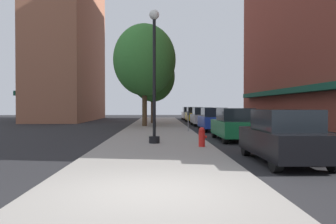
{
  "coord_description": "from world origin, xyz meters",
  "views": [
    {
      "loc": [
        0.14,
        -6.7,
        1.76
      ],
      "look_at": [
        0.7,
        15.47,
        1.39
      ],
      "focal_mm": 37.32,
      "sensor_mm": 36.0,
      "label": 1
    }
  ],
  "objects_px": {
    "car_green": "(235,125)",
    "car_white": "(189,114)",
    "tree_mid": "(153,77)",
    "car_silver": "(202,117)",
    "car_yellow": "(195,115)",
    "parking_meter_near": "(188,119)",
    "car_blue": "(213,120)",
    "fire_hydrant": "(202,137)",
    "tree_near": "(145,60)",
    "lamppost": "(154,74)",
    "car_black": "(284,137)"
  },
  "relations": [
    {
      "from": "car_green",
      "to": "car_blue",
      "type": "bearing_deg",
      "value": 88.66
    },
    {
      "from": "car_silver",
      "to": "car_yellow",
      "type": "xyz_separation_m",
      "value": [
        0.0,
        6.7,
        0.0
      ]
    },
    {
      "from": "fire_hydrant",
      "to": "car_green",
      "type": "relative_size",
      "value": 0.18
    },
    {
      "from": "car_yellow",
      "to": "car_silver",
      "type": "bearing_deg",
      "value": -91.09
    },
    {
      "from": "car_yellow",
      "to": "fire_hydrant",
      "type": "bearing_deg",
      "value": -96.19
    },
    {
      "from": "car_green",
      "to": "car_yellow",
      "type": "height_order",
      "value": "same"
    },
    {
      "from": "car_black",
      "to": "tree_near",
      "type": "bearing_deg",
      "value": 103.56
    },
    {
      "from": "lamppost",
      "to": "car_black",
      "type": "relative_size",
      "value": 1.37
    },
    {
      "from": "lamppost",
      "to": "car_black",
      "type": "height_order",
      "value": "lamppost"
    },
    {
      "from": "tree_mid",
      "to": "car_white",
      "type": "height_order",
      "value": "tree_mid"
    },
    {
      "from": "tree_mid",
      "to": "car_white",
      "type": "bearing_deg",
      "value": 66.38
    },
    {
      "from": "lamppost",
      "to": "car_green",
      "type": "bearing_deg",
      "value": 29.32
    },
    {
      "from": "tree_mid",
      "to": "car_white",
      "type": "distance_m",
      "value": 11.81
    },
    {
      "from": "fire_hydrant",
      "to": "tree_mid",
      "type": "bearing_deg",
      "value": 96.66
    },
    {
      "from": "fire_hydrant",
      "to": "parking_meter_near",
      "type": "bearing_deg",
      "value": 88.82
    },
    {
      "from": "car_green",
      "to": "car_blue",
      "type": "distance_m",
      "value": 6.97
    },
    {
      "from": "car_blue",
      "to": "car_silver",
      "type": "height_order",
      "value": "same"
    },
    {
      "from": "car_blue",
      "to": "tree_near",
      "type": "bearing_deg",
      "value": 142.23
    },
    {
      "from": "car_green",
      "to": "car_silver",
      "type": "height_order",
      "value": "same"
    },
    {
      "from": "car_yellow",
      "to": "parking_meter_near",
      "type": "bearing_deg",
      "value": -98.45
    },
    {
      "from": "car_black",
      "to": "lamppost",
      "type": "bearing_deg",
      "value": 128.42
    },
    {
      "from": "fire_hydrant",
      "to": "car_yellow",
      "type": "relative_size",
      "value": 0.18
    },
    {
      "from": "tree_mid",
      "to": "car_silver",
      "type": "distance_m",
      "value": 6.58
    },
    {
      "from": "car_yellow",
      "to": "car_blue",
      "type": "bearing_deg",
      "value": -91.09
    },
    {
      "from": "parking_meter_near",
      "to": "car_yellow",
      "type": "bearing_deg",
      "value": 82.65
    },
    {
      "from": "lamppost",
      "to": "car_yellow",
      "type": "height_order",
      "value": "lamppost"
    },
    {
      "from": "car_silver",
      "to": "car_green",
      "type": "bearing_deg",
      "value": -90.19
    },
    {
      "from": "tree_mid",
      "to": "car_silver",
      "type": "xyz_separation_m",
      "value": [
        4.48,
        -2.92,
        -3.84
      ]
    },
    {
      "from": "tree_mid",
      "to": "car_silver",
      "type": "height_order",
      "value": "tree_mid"
    },
    {
      "from": "lamppost",
      "to": "car_silver",
      "type": "xyz_separation_m",
      "value": [
        4.08,
        15.78,
        -2.39
      ]
    },
    {
      "from": "car_black",
      "to": "parking_meter_near",
      "type": "bearing_deg",
      "value": 97.15
    },
    {
      "from": "car_green",
      "to": "car_white",
      "type": "xyz_separation_m",
      "value": [
        0.0,
        26.64,
        0.0
      ]
    },
    {
      "from": "car_silver",
      "to": "car_blue",
      "type": "bearing_deg",
      "value": -90.19
    },
    {
      "from": "tree_near",
      "to": "car_yellow",
      "type": "bearing_deg",
      "value": 60.67
    },
    {
      "from": "car_yellow",
      "to": "car_green",
      "type": "bearing_deg",
      "value": -91.09
    },
    {
      "from": "car_silver",
      "to": "fire_hydrant",
      "type": "bearing_deg",
      "value": -97.26
    },
    {
      "from": "car_blue",
      "to": "car_yellow",
      "type": "relative_size",
      "value": 1.0
    },
    {
      "from": "fire_hydrant",
      "to": "car_blue",
      "type": "xyz_separation_m",
      "value": [
        2.13,
        10.65,
        0.29
      ]
    },
    {
      "from": "fire_hydrant",
      "to": "parking_meter_near",
      "type": "relative_size",
      "value": 0.6
    },
    {
      "from": "tree_mid",
      "to": "parking_meter_near",
      "type": "bearing_deg",
      "value": -77.43
    },
    {
      "from": "tree_near",
      "to": "car_silver",
      "type": "xyz_separation_m",
      "value": [
        5.07,
        2.32,
        -4.77
      ]
    },
    {
      "from": "fire_hydrant",
      "to": "car_black",
      "type": "xyz_separation_m",
      "value": [
        2.13,
        -3.4,
        0.29
      ]
    },
    {
      "from": "lamppost",
      "to": "car_blue",
      "type": "xyz_separation_m",
      "value": [
        4.08,
        9.26,
        -2.39
      ]
    },
    {
      "from": "fire_hydrant",
      "to": "car_white",
      "type": "distance_m",
      "value": 30.4
    },
    {
      "from": "car_white",
      "to": "parking_meter_near",
      "type": "bearing_deg",
      "value": -97.44
    },
    {
      "from": "car_silver",
      "to": "car_white",
      "type": "relative_size",
      "value": 1.0
    },
    {
      "from": "tree_near",
      "to": "car_black",
      "type": "relative_size",
      "value": 1.96
    },
    {
      "from": "car_white",
      "to": "fire_hydrant",
      "type": "bearing_deg",
      "value": -96.29
    },
    {
      "from": "car_white",
      "to": "car_black",
      "type": "bearing_deg",
      "value": -92.27
    },
    {
      "from": "tree_near",
      "to": "car_green",
      "type": "xyz_separation_m",
      "value": [
        5.07,
        -11.17,
        -4.77
      ]
    }
  ]
}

